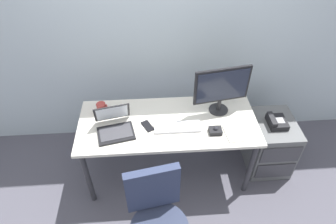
# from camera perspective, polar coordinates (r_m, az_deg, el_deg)

# --- Properties ---
(ground_plane) EXTENTS (8.00, 8.00, 0.00)m
(ground_plane) POSITION_cam_1_polar(r_m,az_deg,el_deg) (3.21, 0.00, -11.31)
(ground_plane) COLOR #4C4A55
(back_wall) EXTENTS (6.00, 0.10, 2.80)m
(back_wall) POSITION_cam_1_polar(r_m,az_deg,el_deg) (2.86, -1.03, 17.78)
(back_wall) COLOR #ADBDC5
(back_wall) RESTS_ON ground
(desk) EXTENTS (1.62, 0.69, 0.73)m
(desk) POSITION_cam_1_polar(r_m,az_deg,el_deg) (2.72, 0.00, -3.10)
(desk) COLOR beige
(desk) RESTS_ON ground
(file_cabinet) EXTENTS (0.42, 0.53, 0.58)m
(file_cabinet) POSITION_cam_1_polar(r_m,az_deg,el_deg) (3.24, 19.00, -5.76)
(file_cabinet) COLOR #5A5C5D
(file_cabinet) RESTS_ON ground
(desk_phone) EXTENTS (0.17, 0.20, 0.09)m
(desk_phone) POSITION_cam_1_polar(r_m,az_deg,el_deg) (3.01, 20.31, -1.79)
(desk_phone) COLOR black
(desk_phone) RESTS_ON file_cabinet
(monitor_main) EXTENTS (0.51, 0.18, 0.47)m
(monitor_main) POSITION_cam_1_polar(r_m,az_deg,el_deg) (2.65, 10.40, 4.68)
(monitor_main) COLOR #262628
(monitor_main) RESTS_ON desk
(keyboard) EXTENTS (0.41, 0.14, 0.03)m
(keyboard) POSITION_cam_1_polar(r_m,az_deg,el_deg) (2.60, 1.84, -2.89)
(keyboard) COLOR silver
(keyboard) RESTS_ON desk
(laptop) EXTENTS (0.37, 0.36, 0.23)m
(laptop) POSITION_cam_1_polar(r_m,az_deg,el_deg) (2.59, -10.34, -2.63)
(laptop) COLOR black
(laptop) RESTS_ON desk
(trackball_mouse) EXTENTS (0.11, 0.09, 0.07)m
(trackball_mouse) POSITION_cam_1_polar(r_m,az_deg,el_deg) (2.58, 9.20, -3.58)
(trackball_mouse) COLOR black
(trackball_mouse) RESTS_ON desk
(coffee_mug) EXTENTS (0.10, 0.09, 0.09)m
(coffee_mug) POSITION_cam_1_polar(r_m,az_deg,el_deg) (2.81, -12.76, 0.83)
(coffee_mug) COLOR #98322D
(coffee_mug) RESTS_ON desk
(paper_notepad) EXTENTS (0.17, 0.22, 0.01)m
(paper_notepad) POSITION_cam_1_polar(r_m,az_deg,el_deg) (2.62, 12.69, -4.00)
(paper_notepad) COLOR white
(paper_notepad) RESTS_ON desk
(cell_phone) EXTENTS (0.13, 0.16, 0.01)m
(cell_phone) POSITION_cam_1_polar(r_m,az_deg,el_deg) (2.62, -3.98, -2.74)
(cell_phone) COLOR black
(cell_phone) RESTS_ON desk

